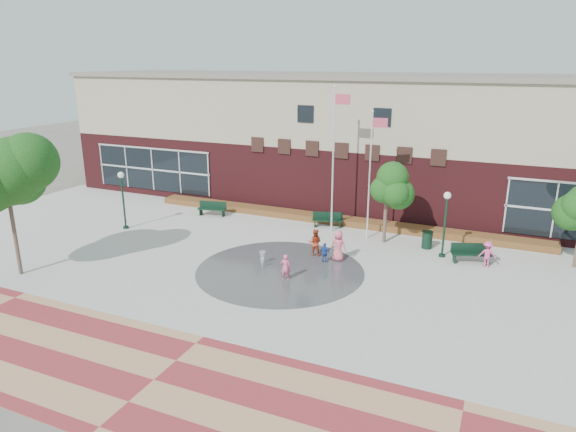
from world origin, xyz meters
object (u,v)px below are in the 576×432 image
at_px(bench_left, 212,211).
at_px(flagpole_left, 334,153).
at_px(trash_can, 427,240).
at_px(child_splash, 286,267).
at_px(flagpole_right, 371,169).
at_px(tree_big_left, 5,175).

bearing_deg(bench_left, flagpole_left, -9.70).
xyz_separation_m(trash_can, child_splash, (-5.48, -7.13, 0.15)).
bearing_deg(flagpole_right, bench_left, 171.04).
relative_size(flagpole_left, bench_left, 4.42).
height_order(bench_left, tree_big_left, tree_big_left).
height_order(bench_left, child_splash, child_splash).
relative_size(flagpole_right, trash_can, 7.47).
bearing_deg(trash_can, child_splash, -127.51).
height_order(trash_can, child_splash, child_splash).
height_order(bench_left, trash_can, trash_can).
relative_size(flagpole_right, tree_big_left, 1.07).
bearing_deg(bench_left, trash_can, -13.00).
bearing_deg(child_splash, bench_left, -61.71).
xyz_separation_m(flagpole_left, flagpole_right, (2.36, -0.42, -0.68)).
xyz_separation_m(flagpole_right, trash_can, (3.47, -0.29, -3.68)).
relative_size(flagpole_left, tree_big_left, 1.25).
bearing_deg(flagpole_left, flagpole_right, -8.34).
height_order(flagpole_left, tree_big_left, flagpole_left).
distance_m(flagpole_left, flagpole_right, 2.49).
distance_m(flagpole_left, trash_can, 7.32).
bearing_deg(flagpole_right, child_splash, -112.69).
height_order(flagpole_right, bench_left, flagpole_right).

